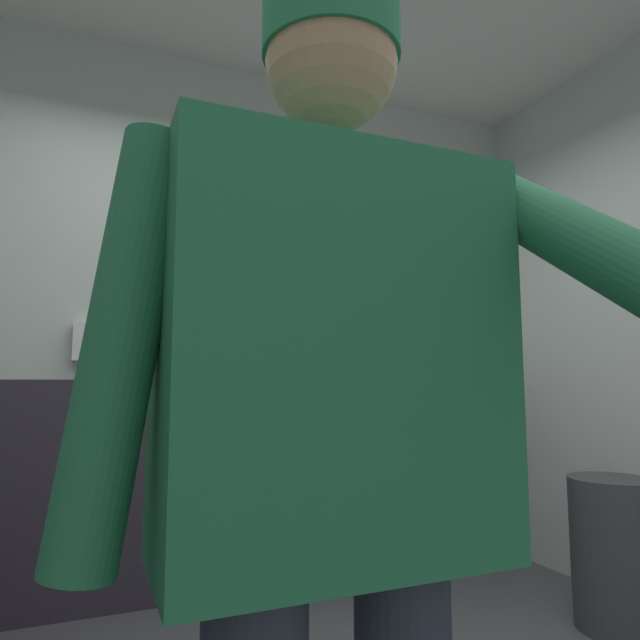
# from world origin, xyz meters

# --- Properties ---
(wall_back) EXTENTS (4.13, 0.12, 2.87)m
(wall_back) POSITION_xyz_m (0.00, 1.58, 1.43)
(wall_back) COLOR silver
(wall_back) RESTS_ON ground_plane
(wainscot_band_back) EXTENTS (3.53, 0.03, 1.10)m
(wainscot_band_back) POSITION_xyz_m (0.00, 1.50, 0.55)
(wainscot_band_back) COLOR #2D2833
(wainscot_band_back) RESTS_ON ground_plane
(urinal_solo) EXTENTS (0.40, 0.34, 1.24)m
(urinal_solo) POSITION_xyz_m (0.26, 1.36, 0.78)
(urinal_solo) COLOR white
(urinal_solo) RESTS_ON ground_plane
(person) EXTENTS (0.70, 0.60, 1.67)m
(person) POSITION_xyz_m (-0.47, -0.70, 0.99)
(person) COLOR #2D3342
(person) RESTS_ON ground_plane
(trash_bin) EXTENTS (0.37, 0.37, 0.66)m
(trash_bin) POSITION_xyz_m (1.43, 0.44, 0.33)
(trash_bin) COLOR #38383D
(trash_bin) RESTS_ON ground_plane
(soap_dispenser) EXTENTS (0.10, 0.07, 0.18)m
(soap_dispenser) POSITION_xyz_m (-0.81, 1.48, 1.28)
(soap_dispenser) COLOR silver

